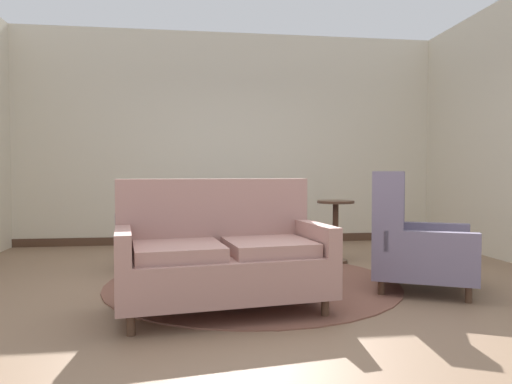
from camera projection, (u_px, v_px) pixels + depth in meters
The scene contains 11 objects.
ground at pixel (257, 290), 4.21m from camera, with size 9.03×9.03×0.00m, color #896B51.
wall_back at pixel (231, 139), 7.10m from camera, with size 6.61×0.08×3.21m, color beige.
baseboard_back at pixel (231, 239), 7.10m from camera, with size 6.45×0.03×0.12m, color #4C3323.
area_rug at pixel (253, 282), 4.51m from camera, with size 2.82×2.82×0.01m, color brown.
coffee_table at pixel (270, 243), 4.53m from camera, with size 0.78×0.78×0.49m.
porcelain_vase at pixel (268, 219), 4.57m from camera, with size 0.15×0.15×0.30m.
settee at pixel (222, 257), 3.59m from camera, with size 1.69×1.04×1.02m.
armchair_back_corner at pixel (411, 241), 4.25m from camera, with size 1.13×1.12×1.09m.
armchair_foreground_right at pixel (251, 225), 5.80m from camera, with size 0.88×0.86×0.97m.
armchair_beside_settee at pixel (176, 234), 5.05m from camera, with size 1.19×1.17×0.96m.
side_table at pixel (336, 226), 5.50m from camera, with size 0.44×0.44×0.75m.
Camera 1 is at (-0.56, -4.14, 1.06)m, focal length 32.40 mm.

